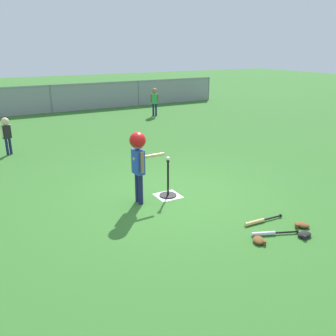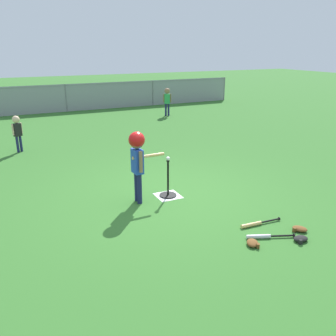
# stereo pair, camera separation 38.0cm
# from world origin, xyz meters

# --- Properties ---
(ground_plane) EXTENTS (60.00, 60.00, 0.00)m
(ground_plane) POSITION_xyz_m (0.00, 0.00, 0.00)
(ground_plane) COLOR #336B28
(home_plate) EXTENTS (0.44, 0.44, 0.01)m
(home_plate) POSITION_xyz_m (-0.05, 0.01, 0.00)
(home_plate) COLOR white
(home_plate) RESTS_ON ground_plane
(batting_tee) EXTENTS (0.32, 0.32, 0.69)m
(batting_tee) POSITION_xyz_m (-0.05, 0.01, 0.11)
(batting_tee) COLOR black
(batting_tee) RESTS_ON ground_plane
(baseball_on_tee) EXTENTS (0.07, 0.07, 0.07)m
(baseball_on_tee) POSITION_xyz_m (-0.05, 0.01, 0.73)
(baseball_on_tee) COLOR white
(baseball_on_tee) RESTS_ON batting_tee
(batter_child) EXTENTS (0.65, 0.37, 1.29)m
(batter_child) POSITION_xyz_m (-0.64, -0.00, 0.92)
(batter_child) COLOR #191E4C
(batter_child) RESTS_ON ground_plane
(fielder_deep_right) EXTENTS (0.30, 0.22, 1.10)m
(fielder_deep_right) POSITION_xyz_m (3.43, 7.35, 0.70)
(fielder_deep_right) COLOR #191E4C
(fielder_deep_right) RESTS_ON ground_plane
(fielder_deep_center) EXTENTS (0.26, 0.19, 0.96)m
(fielder_deep_center) POSITION_xyz_m (-2.31, 4.36, 0.62)
(fielder_deep_center) COLOR #191E4C
(fielder_deep_center) RESTS_ON ground_plane
(spare_bat_silver) EXTENTS (0.68, 0.32, 0.06)m
(spare_bat_silver) POSITION_xyz_m (0.52, -2.00, 0.03)
(spare_bat_silver) COLOR silver
(spare_bat_silver) RESTS_ON ground_plane
(spare_bat_wood) EXTENTS (0.72, 0.09, 0.06)m
(spare_bat_wood) POSITION_xyz_m (0.66, -1.63, 0.03)
(spare_bat_wood) COLOR #DBB266
(spare_bat_wood) RESTS_ON ground_plane
(glove_by_plate) EXTENTS (0.25, 0.27, 0.07)m
(glove_by_plate) POSITION_xyz_m (1.16, -2.06, 0.04)
(glove_by_plate) COLOR brown
(glove_by_plate) RESTS_ON ground_plane
(glove_near_bats) EXTENTS (0.23, 0.18, 0.07)m
(glove_near_bats) POSITION_xyz_m (0.95, -2.29, 0.04)
(glove_near_bats) COLOR black
(glove_near_bats) RESTS_ON ground_plane
(glove_tossed_aside) EXTENTS (0.26, 0.27, 0.07)m
(glove_tossed_aside) POSITION_xyz_m (0.26, -2.08, 0.04)
(glove_tossed_aside) COLOR brown
(glove_tossed_aside) RESTS_ON ground_plane
(outfield_fence) EXTENTS (16.06, 0.06, 1.15)m
(outfield_fence) POSITION_xyz_m (0.00, 10.10, 0.62)
(outfield_fence) COLOR slate
(outfield_fence) RESTS_ON ground_plane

